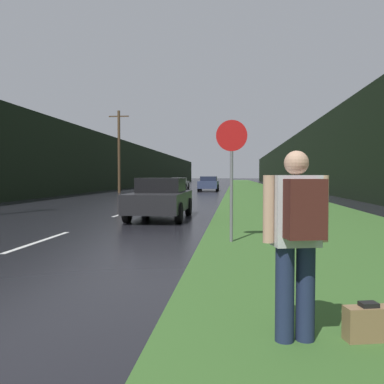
{
  "coord_description": "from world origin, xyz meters",
  "views": [
    {
      "loc": [
        4.36,
        -1.84,
        1.47
      ],
      "look_at": [
        2.72,
        13.76,
        0.86
      ],
      "focal_mm": 38.0,
      "sensor_mm": 36.0,
      "label": 1
    }
  ],
  "objects": [
    {
      "name": "car_passing_far",
      "position": [
        1.8,
        38.22,
        0.74
      ],
      "size": [
        1.95,
        4.38,
        1.45
      ],
      "rotation": [
        0.0,
        0.0,
        3.14
      ],
      "color": "#2D3856",
      "rests_on": "ground_plane"
    },
    {
      "name": "lane_stripe_c",
      "position": [
        0.0,
        13.84,
        0.0
      ],
      "size": [
        0.12,
        3.0,
        0.01
      ],
      "primitive_type": "cube",
      "color": "silver",
      "rests_on": "ground_plane"
    },
    {
      "name": "treeline_far_side",
      "position": [
        -9.6,
        50.0,
        2.86
      ],
      "size": [
        2.0,
        140.0,
        5.72
      ],
      "primitive_type": "cube",
      "color": "black",
      "rests_on": "ground_plane"
    },
    {
      "name": "car_passing_near",
      "position": [
        1.8,
        12.07,
        0.71
      ],
      "size": [
        1.86,
        4.3,
        1.41
      ],
      "rotation": [
        0.0,
        0.0,
        3.14
      ],
      "color": "black",
      "rests_on": "ground_plane"
    },
    {
      "name": "suitcase",
      "position": [
        5.53,
        1.83,
        0.17
      ],
      "size": [
        0.44,
        0.24,
        0.36
      ],
      "rotation": [
        0.0,
        0.0,
        0.22
      ],
      "color": "olive",
      "rests_on": "ground_plane"
    },
    {
      "name": "car_oncoming",
      "position": [
        -1.8,
        43.51,
        0.69
      ],
      "size": [
        1.83,
        4.28,
        1.32
      ],
      "color": "#9E9EA3",
      "rests_on": "ground_plane"
    },
    {
      "name": "lane_stripe_d",
      "position": [
        0.0,
        20.84,
        0.0
      ],
      "size": [
        0.12,
        3.0,
        0.01
      ],
      "primitive_type": "cube",
      "color": "silver",
      "rests_on": "ground_plane"
    },
    {
      "name": "stop_sign",
      "position": [
        4.29,
        7.14,
        1.67
      ],
      "size": [
        0.69,
        0.07,
        2.7
      ],
      "color": "slate",
      "rests_on": "ground_plane"
    },
    {
      "name": "hitchhiker_with_backpack",
      "position": [
        4.9,
        1.72,
        0.97
      ],
      "size": [
        0.58,
        0.47,
        1.69
      ],
      "rotation": [
        0.0,
        0.0,
        0.22
      ],
      "color": "#1E2847",
      "rests_on": "ground_plane"
    },
    {
      "name": "lane_stripe_b",
      "position": [
        0.0,
        6.84,
        0.0
      ],
      "size": [
        0.12,
        3.0,
        0.01
      ],
      "primitive_type": "cube",
      "color": "silver",
      "rests_on": "ground_plane"
    },
    {
      "name": "grass_verge",
      "position": [
        6.6,
        40.0,
        0.01
      ],
      "size": [
        6.0,
        240.0,
        0.02
      ],
      "primitive_type": "cube",
      "color": "#386028",
      "rests_on": "ground_plane"
    },
    {
      "name": "utility_pole_far",
      "position": [
        -5.91,
        33.57,
        3.78
      ],
      "size": [
        1.8,
        0.24,
        7.29
      ],
      "color": "#4C3823",
      "rests_on": "ground_plane"
    },
    {
      "name": "lane_stripe_e",
      "position": [
        0.0,
        27.84,
        0.0
      ],
      "size": [
        0.12,
        3.0,
        0.01
      ],
      "primitive_type": "cube",
      "color": "silver",
      "rests_on": "ground_plane"
    },
    {
      "name": "treeline_near_side",
      "position": [
        12.6,
        50.0,
        3.24
      ],
      "size": [
        2.0,
        140.0,
        6.47
      ],
      "primitive_type": "cube",
      "color": "black",
      "rests_on": "ground_plane"
    }
  ]
}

